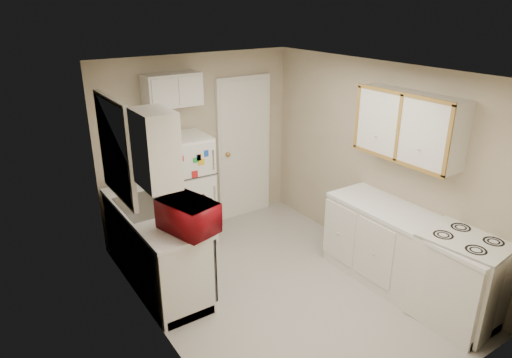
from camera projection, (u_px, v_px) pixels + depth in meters
floor at (280, 287)px, 5.15m from camera, size 3.80×3.80×0.00m
ceiling at (286, 71)px, 4.27m from camera, size 3.80×3.80×0.00m
wall_left at (155, 224)px, 3.99m from camera, size 3.80×3.80×0.00m
wall_right at (377, 164)px, 5.43m from camera, size 3.80×3.80×0.00m
wall_back at (199, 144)px, 6.18m from camera, size 2.80×2.80×0.00m
wall_front at (443, 276)px, 3.24m from camera, size 2.80×2.80×0.00m
left_counter at (155, 246)px, 5.12m from camera, size 0.60×1.80×0.90m
dishwasher at (202, 259)px, 4.79m from camera, size 0.03×0.58×0.72m
sink at (147, 208)px, 5.08m from camera, size 0.54×0.74×0.16m
microwave at (189, 217)px, 4.46m from camera, size 0.63×0.46×0.38m
soap_bottle at (126, 183)px, 5.41m from camera, size 0.10×0.10×0.19m
window_blinds at (116, 149)px, 4.68m from camera, size 0.10×0.98×1.08m
upper_cabinet_left at (156, 149)px, 4.02m from camera, size 0.30×0.45×0.70m
refrigerator at (186, 191)px, 5.88m from camera, size 0.62×0.61×1.46m
cabinet_over_fridge at (172, 90)px, 5.56m from camera, size 0.70×0.30×0.40m
interior_door at (244, 149)px, 6.58m from camera, size 0.86×0.06×2.08m
right_counter at (407, 255)px, 4.93m from camera, size 0.60×2.00×0.90m
stove at (460, 279)px, 4.48m from camera, size 0.71×0.84×0.93m
upper_cabinet_right at (409, 126)px, 4.75m from camera, size 0.30×1.20×0.70m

